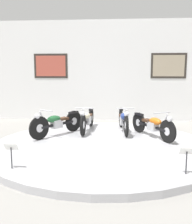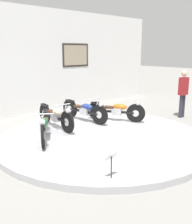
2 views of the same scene
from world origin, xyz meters
name	(u,v)px [view 1 (image 1 of 2)]	position (x,y,z in m)	size (l,w,h in m)	color
ground_plane	(102,149)	(0.00, 0.00, 0.00)	(60.00, 60.00, 0.00)	gray
display_platform	(102,146)	(0.00, 0.00, 0.07)	(5.80, 5.80, 0.15)	#ADADB2
back_wall	(109,71)	(0.00, 4.28, 2.04)	(14.00, 0.22, 4.07)	white
motorcycle_green	(56,122)	(-1.40, 0.75, 0.54)	(1.18, 1.68, 0.80)	black
motorcycle_cream	(87,119)	(-0.57, 1.42, 0.53)	(0.54, 1.99, 0.80)	black
motorcycle_blue	(123,119)	(0.57, 1.42, 0.54)	(0.54, 2.00, 0.80)	black
motorcycle_orange	(153,125)	(1.39, 0.74, 0.52)	(1.01, 1.74, 0.78)	black
info_placard_front_left	(11,150)	(-1.65, -1.95, 0.51)	(0.26, 0.11, 0.51)	#333338
info_placard_front_centre	(187,155)	(1.65, -1.95, 0.51)	(0.26, 0.11, 0.51)	#333338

